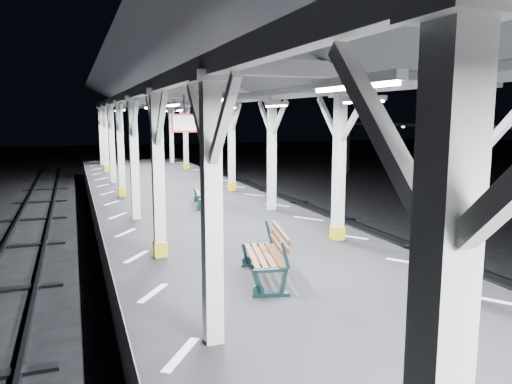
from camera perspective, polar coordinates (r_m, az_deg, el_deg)
ground at (r=9.31m, az=4.19°, el=-15.45°), size 120.00×120.00×0.00m
platform at (r=9.11m, az=4.23°, el=-12.58°), size 6.00×50.00×1.00m
hazard_stripes_left at (r=8.29m, az=-11.68°, el=-11.24°), size 1.00×48.00×0.01m
hazard_stripes_right at (r=10.16m, az=17.07°, el=-7.69°), size 1.00×48.00×0.01m
track_right at (r=12.09m, az=26.71°, el=-10.19°), size 2.20×60.00×0.16m
canopy at (r=8.51m, az=4.59°, el=13.75°), size 5.40×49.00×4.65m
bench_mid at (r=8.58m, az=1.50°, el=-7.04°), size 0.95×1.74×0.89m
bench_far at (r=15.67m, az=-5.62°, el=0.10°), size 0.88×1.70×0.88m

